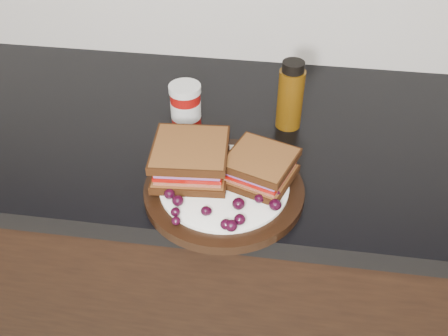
# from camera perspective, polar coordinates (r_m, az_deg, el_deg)

# --- Properties ---
(base_cabinets) EXTENTS (3.96, 0.58, 0.86)m
(base_cabinets) POSITION_cam_1_polar(r_m,az_deg,el_deg) (1.36, 1.55, -11.89)
(base_cabinets) COLOR black
(base_cabinets) RESTS_ON ground_plane
(countertop) EXTENTS (3.98, 0.60, 0.04)m
(countertop) POSITION_cam_1_polar(r_m,az_deg,el_deg) (1.05, 1.98, 3.54)
(countertop) COLOR black
(countertop) RESTS_ON base_cabinets
(plate) EXTENTS (0.28, 0.28, 0.02)m
(plate) POSITION_cam_1_polar(r_m,az_deg,el_deg) (0.87, 0.00, -2.56)
(plate) COLOR black
(plate) RESTS_ON countertop
(sandwich_left) EXTENTS (0.14, 0.14, 0.06)m
(sandwich_left) POSITION_cam_1_polar(r_m,az_deg,el_deg) (0.87, -3.84, 1.00)
(sandwich_left) COLOR brown
(sandwich_left) RESTS_ON plate
(sandwich_right) EXTENTS (0.14, 0.14, 0.05)m
(sandwich_right) POSITION_cam_1_polar(r_m,az_deg,el_deg) (0.86, 4.15, 0.03)
(sandwich_right) COLOR brown
(sandwich_right) RESTS_ON plate
(grape_0) EXTENTS (0.02, 0.02, 0.02)m
(grape_0) POSITION_cam_1_polar(r_m,az_deg,el_deg) (0.84, -6.26, -2.96)
(grape_0) COLOR black
(grape_0) RESTS_ON plate
(grape_1) EXTENTS (0.02, 0.02, 0.02)m
(grape_1) POSITION_cam_1_polar(r_m,az_deg,el_deg) (0.82, -5.31, -3.74)
(grape_1) COLOR black
(grape_1) RESTS_ON plate
(grape_2) EXTENTS (0.02, 0.02, 0.01)m
(grape_2) POSITION_cam_1_polar(r_m,az_deg,el_deg) (0.81, -5.57, -5.02)
(grape_2) COLOR black
(grape_2) RESTS_ON plate
(grape_3) EXTENTS (0.02, 0.02, 0.01)m
(grape_3) POSITION_cam_1_polar(r_m,az_deg,el_deg) (0.79, -5.50, -6.03)
(grape_3) COLOR black
(grape_3) RESTS_ON plate
(grape_4) EXTENTS (0.02, 0.02, 0.02)m
(grape_4) POSITION_cam_1_polar(r_m,az_deg,el_deg) (0.81, -2.10, -4.92)
(grape_4) COLOR black
(grape_4) RESTS_ON plate
(grape_5) EXTENTS (0.02, 0.02, 0.01)m
(grape_5) POSITION_cam_1_polar(r_m,az_deg,el_deg) (0.81, -1.90, -4.95)
(grape_5) COLOR black
(grape_5) RESTS_ON plate
(grape_6) EXTENTS (0.02, 0.02, 0.02)m
(grape_6) POSITION_cam_1_polar(r_m,az_deg,el_deg) (0.78, 0.21, -6.46)
(grape_6) COLOR black
(grape_6) RESTS_ON plate
(grape_7) EXTENTS (0.02, 0.02, 0.02)m
(grape_7) POSITION_cam_1_polar(r_m,az_deg,el_deg) (0.78, 0.82, -6.61)
(grape_7) COLOR black
(grape_7) RESTS_ON plate
(grape_8) EXTENTS (0.02, 0.02, 0.02)m
(grape_8) POSITION_cam_1_polar(r_m,az_deg,el_deg) (0.79, 1.81, -5.90)
(grape_8) COLOR black
(grape_8) RESTS_ON plate
(grape_9) EXTENTS (0.02, 0.02, 0.02)m
(grape_9) POSITION_cam_1_polar(r_m,az_deg,el_deg) (0.81, 1.67, -4.11)
(grape_9) COLOR black
(grape_9) RESTS_ON plate
(grape_10) EXTENTS (0.02, 0.02, 0.02)m
(grape_10) POSITION_cam_1_polar(r_m,az_deg,el_deg) (0.82, 5.87, -4.20)
(grape_10) COLOR black
(grape_10) RESTS_ON plate
(grape_11) EXTENTS (0.02, 0.02, 0.02)m
(grape_11) POSITION_cam_1_polar(r_m,az_deg,el_deg) (0.83, 4.03, -3.50)
(grape_11) COLOR black
(grape_11) RESTS_ON plate
(grape_12) EXTENTS (0.02, 0.02, 0.02)m
(grape_12) POSITION_cam_1_polar(r_m,az_deg,el_deg) (0.84, 5.99, -3.05)
(grape_12) COLOR black
(grape_12) RESTS_ON plate
(grape_13) EXTENTS (0.02, 0.02, 0.02)m
(grape_13) POSITION_cam_1_polar(r_m,az_deg,el_deg) (0.87, 6.53, -1.27)
(grape_13) COLOR black
(grape_13) RESTS_ON plate
(grape_14) EXTENTS (0.01, 0.01, 0.01)m
(grape_14) POSITION_cam_1_polar(r_m,az_deg,el_deg) (0.88, 4.80, -0.42)
(grape_14) COLOR black
(grape_14) RESTS_ON plate
(grape_15) EXTENTS (0.02, 0.02, 0.02)m
(grape_15) POSITION_cam_1_polar(r_m,az_deg,el_deg) (0.88, 4.07, -0.48)
(grape_15) COLOR black
(grape_15) RESTS_ON plate
(grape_16) EXTENTS (0.02, 0.02, 0.02)m
(grape_16) POSITION_cam_1_polar(r_m,az_deg,el_deg) (0.90, -2.25, 0.95)
(grape_16) COLOR black
(grape_16) RESTS_ON plate
(grape_17) EXTENTS (0.02, 0.02, 0.02)m
(grape_17) POSITION_cam_1_polar(r_m,az_deg,el_deg) (0.89, -2.39, 0.40)
(grape_17) COLOR black
(grape_17) RESTS_ON plate
(grape_18) EXTENTS (0.02, 0.02, 0.02)m
(grape_18) POSITION_cam_1_polar(r_m,az_deg,el_deg) (0.89, -5.23, 0.23)
(grape_18) COLOR black
(grape_18) RESTS_ON plate
(grape_19) EXTENTS (0.02, 0.02, 0.02)m
(grape_19) POSITION_cam_1_polar(r_m,az_deg,el_deg) (0.89, -4.41, 0.18)
(grape_19) COLOR black
(grape_19) RESTS_ON plate
(grape_20) EXTENTS (0.02, 0.02, 0.02)m
(grape_20) POSITION_cam_1_polar(r_m,az_deg,el_deg) (0.86, -4.34, -1.28)
(grape_20) COLOR black
(grape_20) RESTS_ON plate
(grape_21) EXTENTS (0.02, 0.02, 0.02)m
(grape_21) POSITION_cam_1_polar(r_m,az_deg,el_deg) (0.86, -4.80, -1.65)
(grape_21) COLOR black
(grape_21) RESTS_ON plate
(grape_22) EXTENTS (0.02, 0.02, 0.01)m
(grape_22) POSITION_cam_1_polar(r_m,az_deg,el_deg) (0.89, -2.50, -0.01)
(grape_22) COLOR black
(grape_22) RESTS_ON plate
(grape_23) EXTENTS (0.02, 0.02, 0.02)m
(grape_23) POSITION_cam_1_polar(r_m,az_deg,el_deg) (0.90, -4.61, 0.90)
(grape_23) COLOR black
(grape_23) RESTS_ON plate
(grape_24) EXTENTS (0.02, 0.02, 0.02)m
(grape_24) POSITION_cam_1_polar(r_m,az_deg,el_deg) (0.87, -4.88, -0.87)
(grape_24) COLOR black
(grape_24) RESTS_ON plate
(condiment_jar) EXTENTS (0.08, 0.08, 0.09)m
(condiment_jar) POSITION_cam_1_polar(r_m,az_deg,el_deg) (1.02, -4.40, 7.07)
(condiment_jar) COLOR maroon
(condiment_jar) RESTS_ON countertop
(oil_bottle) EXTENTS (0.06, 0.06, 0.15)m
(oil_bottle) POSITION_cam_1_polar(r_m,az_deg,el_deg) (1.02, 7.61, 8.28)
(oil_bottle) COLOR #503008
(oil_bottle) RESTS_ON countertop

